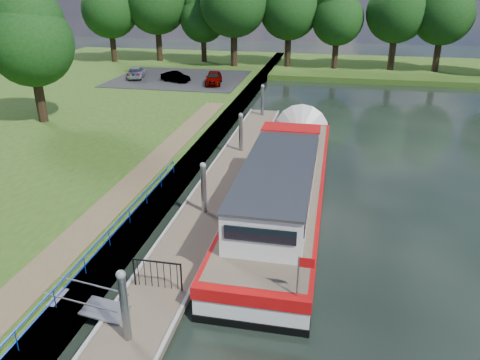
% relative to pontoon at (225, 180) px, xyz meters
% --- Properties ---
extents(ground, '(160.00, 160.00, 0.00)m').
position_rel_pontoon_xyz_m(ground, '(0.00, -13.00, -0.18)').
color(ground, black).
rests_on(ground, ground).
extents(bank_edge, '(1.10, 90.00, 0.78)m').
position_rel_pontoon_xyz_m(bank_edge, '(-2.55, 2.00, 0.20)').
color(bank_edge, '#473D2D').
rests_on(bank_edge, ground).
extents(far_bank, '(60.00, 18.00, 0.60)m').
position_rel_pontoon_xyz_m(far_bank, '(12.00, 39.00, 0.12)').
color(far_bank, '#2B4B15').
rests_on(far_bank, ground).
extents(footpath, '(1.60, 40.00, 0.05)m').
position_rel_pontoon_xyz_m(footpath, '(-4.40, -5.00, 0.62)').
color(footpath, brown).
rests_on(footpath, riverbank).
extents(carpark, '(14.00, 12.00, 0.06)m').
position_rel_pontoon_xyz_m(carpark, '(-11.00, 25.00, 0.62)').
color(carpark, black).
rests_on(carpark, riverbank).
extents(blue_fence, '(0.04, 18.04, 0.72)m').
position_rel_pontoon_xyz_m(blue_fence, '(-2.75, -10.00, 1.13)').
color(blue_fence, '#0C2DBF').
rests_on(blue_fence, riverbank).
extents(pontoon, '(2.50, 30.00, 0.56)m').
position_rel_pontoon_xyz_m(pontoon, '(0.00, 0.00, 0.00)').
color(pontoon, brown).
rests_on(pontoon, ground).
extents(mooring_piles, '(0.30, 27.30, 3.55)m').
position_rel_pontoon_xyz_m(mooring_piles, '(0.00, 0.00, 1.10)').
color(mooring_piles, gray).
rests_on(mooring_piles, ground).
extents(gangway, '(2.58, 1.00, 0.92)m').
position_rel_pontoon_xyz_m(gangway, '(-1.85, -12.50, 0.44)').
color(gangway, '#A5A8AD').
rests_on(gangway, ground).
extents(gate_panel, '(1.85, 0.05, 1.15)m').
position_rel_pontoon_xyz_m(gate_panel, '(-0.00, -10.80, 0.97)').
color(gate_panel, black).
rests_on(gate_panel, ground).
extents(barge, '(4.36, 21.15, 4.78)m').
position_rel_pontoon_xyz_m(barge, '(3.60, -1.50, 0.90)').
color(barge, black).
rests_on(barge, ground).
extents(horizon_trees, '(54.38, 10.03, 12.87)m').
position_rel_pontoon_xyz_m(horizon_trees, '(-1.61, 35.68, 7.76)').
color(horizon_trees, '#332316').
rests_on(horizon_trees, ground).
extents(bank_tree_a, '(6.12, 6.12, 9.72)m').
position_rel_pontoon_xyz_m(bank_tree_a, '(-15.99, 7.08, 6.84)').
color(bank_tree_a, '#332316').
rests_on(bank_tree_a, riverbank).
extents(car_a, '(2.21, 4.11, 1.33)m').
position_rel_pontoon_xyz_m(car_a, '(-6.52, 22.66, 1.32)').
color(car_a, '#999999').
rests_on(car_a, carpark).
extents(car_b, '(3.40, 2.17, 1.06)m').
position_rel_pontoon_xyz_m(car_b, '(-10.80, 23.10, 1.18)').
color(car_b, '#999999').
rests_on(car_b, carpark).
extents(car_c, '(2.61, 4.43, 1.21)m').
position_rel_pontoon_xyz_m(car_c, '(-15.71, 24.27, 1.25)').
color(car_c, '#999999').
rests_on(car_c, carpark).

